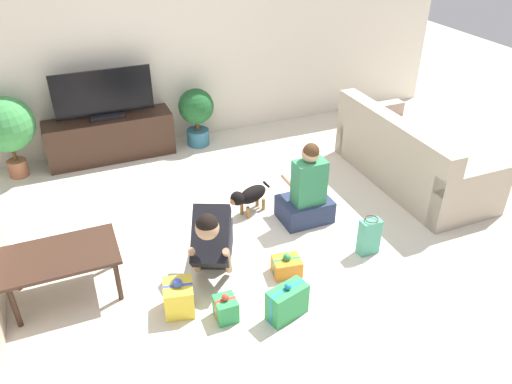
{
  "coord_description": "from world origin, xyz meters",
  "views": [
    {
      "loc": [
        -1.22,
        -3.66,
        3.02
      ],
      "look_at": [
        0.36,
        0.18,
        0.45
      ],
      "focal_mm": 35.0,
      "sensor_mm": 36.0,
      "label": 1
    }
  ],
  "objects_px": {
    "tv_console": "(111,138)",
    "potted_plant_back_right": "(196,111)",
    "gift_box_d": "(287,266)",
    "gift_bag_a": "(369,236)",
    "gift_box_a": "(287,302)",
    "sofa_right": "(410,158)",
    "tv": "(104,97)",
    "gift_box_c": "(226,308)",
    "person_kneeling": "(213,239)",
    "coffee_table": "(61,259)",
    "gift_box_b": "(179,297)",
    "potted_plant_back_left": "(6,126)",
    "dog": "(249,196)",
    "person_sitting": "(307,194)"
  },
  "relations": [
    {
      "from": "gift_box_c",
      "to": "gift_bag_a",
      "type": "distance_m",
      "value": 1.57
    },
    {
      "from": "dog",
      "to": "gift_bag_a",
      "type": "relative_size",
      "value": 1.36
    },
    {
      "from": "tv_console",
      "to": "dog",
      "type": "height_order",
      "value": "tv_console"
    },
    {
      "from": "tv",
      "to": "person_kneeling",
      "type": "xyz_separation_m",
      "value": [
        0.51,
        -2.6,
        -0.47
      ]
    },
    {
      "from": "tv_console",
      "to": "gift_box_a",
      "type": "distance_m",
      "value": 3.49
    },
    {
      "from": "person_sitting",
      "to": "gift_bag_a",
      "type": "distance_m",
      "value": 0.79
    },
    {
      "from": "gift_box_c",
      "to": "gift_bag_a",
      "type": "relative_size",
      "value": 0.64
    },
    {
      "from": "sofa_right",
      "to": "coffee_table",
      "type": "height_order",
      "value": "sofa_right"
    },
    {
      "from": "tv",
      "to": "gift_bag_a",
      "type": "bearing_deg",
      "value": -56.34
    },
    {
      "from": "coffee_table",
      "to": "potted_plant_back_right",
      "type": "xyz_separation_m",
      "value": [
        1.88,
        2.39,
        0.09
      ]
    },
    {
      "from": "tv",
      "to": "gift_bag_a",
      "type": "distance_m",
      "value": 3.57
    },
    {
      "from": "sofa_right",
      "to": "potted_plant_back_left",
      "type": "xyz_separation_m",
      "value": [
        -4.27,
        1.89,
        0.35
      ]
    },
    {
      "from": "gift_bag_a",
      "to": "tv",
      "type": "bearing_deg",
      "value": 123.66
    },
    {
      "from": "tv",
      "to": "gift_box_a",
      "type": "xyz_separation_m",
      "value": [
        0.88,
        -3.38,
        -0.67
      ]
    },
    {
      "from": "gift_box_c",
      "to": "gift_bag_a",
      "type": "height_order",
      "value": "gift_bag_a"
    },
    {
      "from": "tv",
      "to": "gift_box_a",
      "type": "distance_m",
      "value": 3.56
    },
    {
      "from": "sofa_right",
      "to": "potted_plant_back_left",
      "type": "relative_size",
      "value": 2.02
    },
    {
      "from": "dog",
      "to": "gift_box_b",
      "type": "bearing_deg",
      "value": -65.41
    },
    {
      "from": "gift_box_b",
      "to": "dog",
      "type": "bearing_deg",
      "value": 46.25
    },
    {
      "from": "coffee_table",
      "to": "gift_box_d",
      "type": "bearing_deg",
      "value": -14.22
    },
    {
      "from": "tv_console",
      "to": "person_sitting",
      "type": "relative_size",
      "value": 1.72
    },
    {
      "from": "gift_bag_a",
      "to": "potted_plant_back_left",
      "type": "bearing_deg",
      "value": 136.94
    },
    {
      "from": "person_sitting",
      "to": "gift_box_c",
      "type": "height_order",
      "value": "person_sitting"
    },
    {
      "from": "tv",
      "to": "potted_plant_back_left",
      "type": "bearing_deg",
      "value": -177.47
    },
    {
      "from": "dog",
      "to": "coffee_table",
      "type": "bearing_deg",
      "value": -95.27
    },
    {
      "from": "coffee_table",
      "to": "person_sitting",
      "type": "xyz_separation_m",
      "value": [
        2.39,
        0.23,
        -0.07
      ]
    },
    {
      "from": "coffee_table",
      "to": "tv_console",
      "type": "relative_size",
      "value": 0.59
    },
    {
      "from": "gift_box_b",
      "to": "gift_box_a",
      "type": "bearing_deg",
      "value": -26.31
    },
    {
      "from": "dog",
      "to": "gift_box_c",
      "type": "relative_size",
      "value": 2.13
    },
    {
      "from": "coffee_table",
      "to": "tv",
      "type": "distance_m",
      "value": 2.58
    },
    {
      "from": "gift_box_b",
      "to": "gift_box_d",
      "type": "distance_m",
      "value": 1.02
    },
    {
      "from": "potted_plant_back_left",
      "to": "dog",
      "type": "height_order",
      "value": "potted_plant_back_left"
    },
    {
      "from": "sofa_right",
      "to": "coffee_table",
      "type": "distance_m",
      "value": 3.91
    },
    {
      "from": "tv",
      "to": "dog",
      "type": "bearing_deg",
      "value": -58.76
    },
    {
      "from": "sofa_right",
      "to": "coffee_table",
      "type": "bearing_deg",
      "value": 97.23
    },
    {
      "from": "gift_box_b",
      "to": "gift_box_c",
      "type": "distance_m",
      "value": 0.4
    },
    {
      "from": "gift_box_a",
      "to": "person_kneeling",
      "type": "bearing_deg",
      "value": 115.3
    },
    {
      "from": "gift_box_a",
      "to": "gift_box_d",
      "type": "bearing_deg",
      "value": 64.79
    },
    {
      "from": "potted_plant_back_right",
      "to": "sofa_right",
      "type": "bearing_deg",
      "value": -43.36
    },
    {
      "from": "gift_bag_a",
      "to": "sofa_right",
      "type": "bearing_deg",
      "value": 39.6
    },
    {
      "from": "gift_bag_a",
      "to": "gift_box_a",
      "type": "bearing_deg",
      "value": -157.11
    },
    {
      "from": "person_kneeling",
      "to": "coffee_table",
      "type": "bearing_deg",
      "value": -163.43
    },
    {
      "from": "gift_bag_a",
      "to": "gift_box_c",
      "type": "bearing_deg",
      "value": -169.45
    },
    {
      "from": "tv_console",
      "to": "gift_box_d",
      "type": "relative_size",
      "value": 5.62
    },
    {
      "from": "sofa_right",
      "to": "potted_plant_back_left",
      "type": "height_order",
      "value": "potted_plant_back_left"
    },
    {
      "from": "tv_console",
      "to": "potted_plant_back_right",
      "type": "relative_size",
      "value": 2.0
    },
    {
      "from": "gift_box_d",
      "to": "gift_box_c",
      "type": "bearing_deg",
      "value": -156.0
    },
    {
      "from": "tv",
      "to": "potted_plant_back_left",
      "type": "distance_m",
      "value": 1.14
    },
    {
      "from": "sofa_right",
      "to": "gift_box_a",
      "type": "height_order",
      "value": "sofa_right"
    },
    {
      "from": "tv_console",
      "to": "dog",
      "type": "relative_size",
      "value": 2.92
    }
  ]
}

